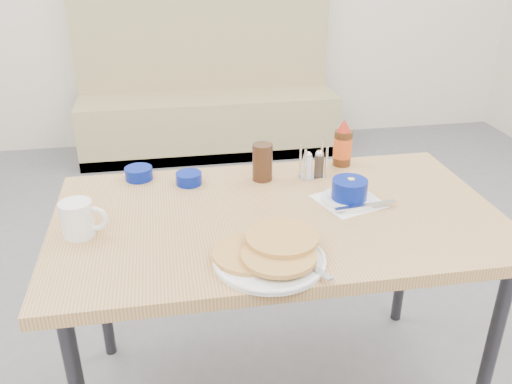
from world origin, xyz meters
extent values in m
cube|color=tan|center=(0.00, 2.72, 0.23)|extent=(1.90, 0.55, 0.45)
cube|color=tan|center=(0.00, 2.94, 0.72)|extent=(1.90, 0.12, 1.00)
cube|color=#2D2D33|center=(0.00, 2.72, 0.04)|extent=(1.90, 0.55, 0.08)
cube|color=tan|center=(0.00, 0.25, 0.74)|extent=(1.40, 0.80, 0.04)
cylinder|color=#2D2D33|center=(0.62, -0.07, 0.36)|extent=(0.04, 0.04, 0.72)
cylinder|color=#2D2D33|center=(-0.62, 0.57, 0.36)|extent=(0.04, 0.04, 0.72)
cylinder|color=#2D2D33|center=(0.62, 0.57, 0.36)|extent=(0.04, 0.04, 0.72)
cylinder|color=white|center=(-0.08, -0.02, 0.77)|extent=(0.30, 0.30, 0.02)
cylinder|color=#DEA453|center=(-0.13, 0.00, 0.78)|extent=(0.20, 0.20, 0.01)
cylinder|color=#DEA453|center=(-0.06, -0.05, 0.79)|extent=(0.20, 0.20, 0.01)
cylinder|color=#DEA453|center=(-0.04, 0.02, 0.81)|extent=(0.20, 0.20, 0.01)
cube|color=silver|center=(0.02, -0.09, 0.78)|extent=(0.08, 0.13, 0.01)
cylinder|color=white|center=(-0.60, 0.22, 0.81)|extent=(0.09, 0.09, 0.11)
cylinder|color=black|center=(-0.60, 0.22, 0.86)|extent=(0.08, 0.08, 0.00)
torus|color=white|center=(-0.55, 0.21, 0.81)|extent=(0.08, 0.03, 0.08)
cube|color=white|center=(0.25, 0.29, 0.76)|extent=(0.24, 0.24, 0.00)
cylinder|color=white|center=(0.25, 0.29, 0.77)|extent=(0.18, 0.18, 0.01)
cylinder|color=navy|center=(0.25, 0.29, 0.81)|extent=(0.12, 0.12, 0.06)
cylinder|color=white|center=(0.25, 0.29, 0.83)|extent=(0.10, 0.10, 0.01)
cube|color=#F4DB60|center=(0.25, 0.29, 0.84)|extent=(0.02, 0.02, 0.01)
cube|color=silver|center=(0.28, 0.22, 0.78)|extent=(0.21, 0.04, 0.01)
cylinder|color=navy|center=(-0.44, 0.59, 0.78)|extent=(0.10, 0.10, 0.04)
cylinder|color=navy|center=(-0.26, 0.52, 0.78)|extent=(0.09, 0.09, 0.04)
cylinder|color=#392012|center=(0.00, 0.51, 0.83)|extent=(0.09, 0.09, 0.13)
cube|color=silver|center=(0.18, 0.50, 0.76)|extent=(0.11, 0.07, 0.00)
cylinder|color=silver|center=(0.14, 0.47, 0.82)|extent=(0.01, 0.01, 0.11)
cylinder|color=silver|center=(0.23, 0.49, 0.82)|extent=(0.01, 0.01, 0.11)
cylinder|color=silver|center=(0.14, 0.51, 0.82)|extent=(0.01, 0.01, 0.11)
cylinder|color=silver|center=(0.22, 0.53, 0.82)|extent=(0.01, 0.01, 0.11)
cylinder|color=silver|center=(0.16, 0.50, 0.80)|extent=(0.03, 0.03, 0.08)
cylinder|color=#3F3326|center=(0.20, 0.50, 0.80)|extent=(0.03, 0.03, 0.08)
cylinder|color=#47230F|center=(0.32, 0.59, 0.83)|extent=(0.07, 0.07, 0.13)
cylinder|color=orange|center=(0.32, 0.59, 0.83)|extent=(0.07, 0.07, 0.08)
cone|color=#AF2411|center=(0.32, 0.59, 0.92)|extent=(0.05, 0.05, 0.05)
camera|label=1|loc=(-0.33, -1.22, 1.57)|focal=38.00mm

